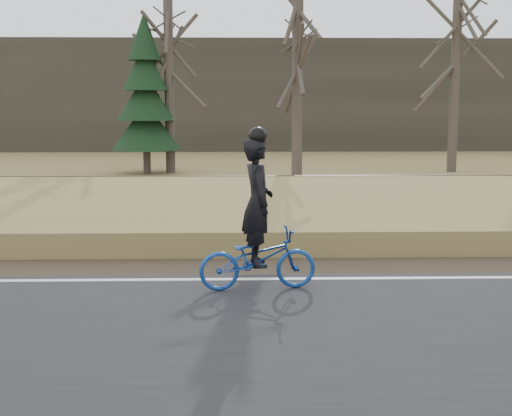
{
  "coord_description": "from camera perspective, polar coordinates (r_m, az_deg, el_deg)",
  "views": [
    {
      "loc": [
        -2.97,
        -10.21,
        2.72
      ],
      "look_at": [
        -2.68,
        0.5,
        1.1
      ],
      "focal_mm": 50.0,
      "sensor_mm": 36.0,
      "label": 1
    }
  ],
  "objects": [
    {
      "name": "treeline_backdrop",
      "position": [
        40.32,
        2.72,
        8.97
      ],
      "size": [
        120.0,
        4.0,
        6.0
      ],
      "primitive_type": "cube",
      "color": "#383328",
      "rests_on": "ground"
    },
    {
      "name": "railroad",
      "position": [
        18.58,
        7.67,
        1.74
      ],
      "size": [
        120.0,
        2.4,
        0.29
      ],
      "color": "black",
      "rests_on": "ballast"
    },
    {
      "name": "shoulder",
      "position": [
        12.09,
        12.76,
        -4.52
      ],
      "size": [
        120.0,
        1.6,
        0.04
      ],
      "primitive_type": "cube",
      "color": "#473A2B",
      "rests_on": "ground"
    },
    {
      "name": "ground",
      "position": [
        10.97,
        14.3,
        -6.02
      ],
      "size": [
        120.0,
        120.0,
        0.0
      ],
      "primitive_type": "plane",
      "color": "olive",
      "rests_on": "ground"
    },
    {
      "name": "cyclist",
      "position": [
        10.04,
        0.13,
        -2.29
      ],
      "size": [
        1.73,
        0.8,
        2.3
      ],
      "rotation": [
        0.0,
        0.0,
        1.71
      ],
      "color": "navy",
      "rests_on": "road"
    },
    {
      "name": "ballast",
      "position": [
        18.61,
        7.66,
        0.81
      ],
      "size": [
        120.0,
        3.0,
        0.45
      ],
      "primitive_type": "cube",
      "color": "slate",
      "rests_on": "ground"
    },
    {
      "name": "bare_tree_left",
      "position": [
        27.22,
        -6.97,
        10.45
      ],
      "size": [
        0.36,
        0.36,
        7.27
      ],
      "primitive_type": "cylinder",
      "color": "#4D4338",
      "rests_on": "ground"
    },
    {
      "name": "road",
      "position": [
        8.69,
        18.84,
        -9.91
      ],
      "size": [
        120.0,
        6.0,
        0.06
      ],
      "primitive_type": "cube",
      "color": "black",
      "rests_on": "ground"
    },
    {
      "name": "bare_tree_near_left",
      "position": [
        23.72,
        3.34,
        10.58
      ],
      "size": [
        0.36,
        0.36,
        7.1
      ],
      "primitive_type": "cylinder",
      "color": "#4D4338",
      "rests_on": "ground"
    },
    {
      "name": "conifer",
      "position": [
        27.11,
        -8.83,
        8.68
      ],
      "size": [
        2.6,
        2.6,
        5.94
      ],
      "color": "#4D4338",
      "rests_on": "ground"
    },
    {
      "name": "bare_tree_center",
      "position": [
        28.44,
        15.69,
        11.35
      ],
      "size": [
        0.36,
        0.36,
        8.49
      ],
      "primitive_type": "cylinder",
      "color": "#4D4338",
      "rests_on": "ground"
    },
    {
      "name": "edge_line",
      "position": [
        11.14,
        14.03,
        -5.45
      ],
      "size": [
        120.0,
        0.12,
        0.01
      ],
      "primitive_type": "cube",
      "color": "silver",
      "rests_on": "road"
    },
    {
      "name": "embankment",
      "position": [
        14.92,
        9.97,
        -1.18
      ],
      "size": [
        120.0,
        5.0,
        0.44
      ],
      "primitive_type": "cube",
      "color": "olive",
      "rests_on": "ground"
    }
  ]
}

